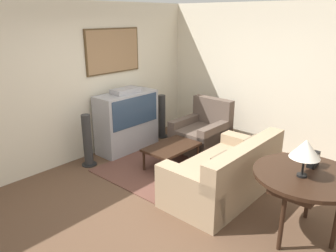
{
  "coord_description": "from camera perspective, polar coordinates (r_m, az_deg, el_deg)",
  "views": [
    {
      "loc": [
        -3.14,
        -2.7,
        2.46
      ],
      "look_at": [
        0.64,
        0.65,
        0.75
      ],
      "focal_mm": 35.0,
      "sensor_mm": 36.0,
      "label": 1
    }
  ],
  "objects": [
    {
      "name": "wall_right",
      "position": [
        6.47,
        16.37,
        8.08
      ],
      "size": [
        0.06,
        12.0,
        2.7
      ],
      "color": "beige",
      "rests_on": "ground_plane"
    },
    {
      "name": "speaker_tower_right",
      "position": [
        6.87,
        -1.08,
        1.5
      ],
      "size": [
        0.25,
        0.25,
        0.91
      ],
      "color": "black",
      "rests_on": "ground_plane"
    },
    {
      "name": "tv",
      "position": [
        6.23,
        -7.14,
        0.88
      ],
      "size": [
        1.2,
        0.51,
        1.2
      ],
      "color": "#9E9EA3",
      "rests_on": "ground_plane"
    },
    {
      "name": "wall_back",
      "position": [
        5.88,
        -15.15,
        7.27
      ],
      "size": [
        12.0,
        0.1,
        2.7
      ],
      "color": "beige",
      "rests_on": "ground_plane"
    },
    {
      "name": "couch",
      "position": [
        4.77,
        9.93,
        -8.37
      ],
      "size": [
        1.81,
        0.95,
        0.85
      ],
      "rotation": [
        0.0,
        0.0,
        3.14
      ],
      "color": "#9E8466",
      "rests_on": "ground_plane"
    },
    {
      "name": "armchair",
      "position": [
        6.34,
        5.94,
        -1.34
      ],
      "size": [
        0.96,
        0.85,
        0.94
      ],
      "rotation": [
        0.0,
        0.0,
        -1.57
      ],
      "color": "brown",
      "rests_on": "ground_plane"
    },
    {
      "name": "table_lamp",
      "position": [
        3.77,
        22.84,
        -3.75
      ],
      "size": [
        0.32,
        0.32,
        0.43
      ],
      "color": "black",
      "rests_on": "console_table"
    },
    {
      "name": "console_table",
      "position": [
        4.01,
        22.93,
        -8.5
      ],
      "size": [
        1.16,
        1.16,
        0.8
      ],
      "color": "black",
      "rests_on": "ground_plane"
    },
    {
      "name": "area_rug",
      "position": [
        5.63,
        0.62,
        -7.1
      ],
      "size": [
        2.07,
        1.9,
        0.01
      ],
      "color": "brown",
      "rests_on": "ground_plane"
    },
    {
      "name": "ground_plane",
      "position": [
        4.82,
        0.75,
        -11.97
      ],
      "size": [
        12.0,
        12.0,
        0.0
      ],
      "primitive_type": "plane",
      "color": "brown"
    },
    {
      "name": "mantel_clock",
      "position": [
        4.15,
        24.0,
        -5.34
      ],
      "size": [
        0.16,
        0.1,
        0.18
      ],
      "color": "black",
      "rests_on": "console_table"
    },
    {
      "name": "coffee_table",
      "position": [
        5.52,
        0.63,
        -3.86
      ],
      "size": [
        0.93,
        0.58,
        0.38
      ],
      "color": "black",
      "rests_on": "ground_plane"
    },
    {
      "name": "speaker_tower_left",
      "position": [
        5.72,
        -13.84,
        -2.69
      ],
      "size": [
        0.25,
        0.25,
        0.91
      ],
      "color": "black",
      "rests_on": "ground_plane"
    }
  ]
}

